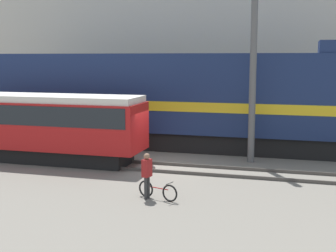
{
  "coord_description": "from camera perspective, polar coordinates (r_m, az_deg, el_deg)",
  "views": [
    {
      "loc": [
        6.23,
        -20.18,
        4.93
      ],
      "look_at": [
        0.33,
        0.43,
        1.8
      ],
      "focal_mm": 50.0,
      "sensor_mm": 36.0,
      "label": 1
    }
  ],
  "objects": [
    {
      "name": "ground_plane",
      "position": [
        21.69,
        -1.15,
        -4.84
      ],
      "size": [
        120.0,
        120.0,
        0.0
      ],
      "primitive_type": "plane",
      "color": "slate"
    },
    {
      "name": "track_near",
      "position": [
        21.14,
        -1.6,
        -4.99
      ],
      "size": [
        60.0,
        1.5,
        0.14
      ],
      "color": "#47423D",
      "rests_on": "ground"
    },
    {
      "name": "track_far",
      "position": [
        25.76,
        1.69,
        -2.57
      ],
      "size": [
        60.0,
        1.51,
        0.14
      ],
      "color": "#47423D",
      "rests_on": "ground"
    },
    {
      "name": "building_backdrop",
      "position": [
        34.26,
        5.57,
        9.27
      ],
      "size": [
        37.86,
        6.0,
        11.06
      ],
      "color": "beige",
      "rests_on": "ground"
    },
    {
      "name": "freight_locomotive",
      "position": [
        25.52,
        0.65,
        3.28
      ],
      "size": [
        21.15,
        3.04,
        5.76
      ],
      "color": "black",
      "rests_on": "ground"
    },
    {
      "name": "streetcar",
      "position": [
        23.45,
        -16.34,
        0.37
      ],
      "size": [
        11.12,
        2.54,
        3.2
      ],
      "color": "black",
      "rests_on": "ground"
    },
    {
      "name": "bicycle",
      "position": [
        16.55,
        -1.27,
        -7.9
      ],
      "size": [
        1.57,
        0.63,
        0.67
      ],
      "color": "black",
      "rests_on": "ground"
    },
    {
      "name": "person",
      "position": [
        16.46,
        -2.59,
        -5.55
      ],
      "size": [
        0.32,
        0.41,
        1.64
      ],
      "color": "#333333",
      "rests_on": "ground"
    },
    {
      "name": "utility_pole_left",
      "position": [
        22.18,
        10.33,
        7.04
      ],
      "size": [
        0.32,
        0.32,
        8.98
      ],
      "color": "#595959",
      "rests_on": "ground"
    }
  ]
}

